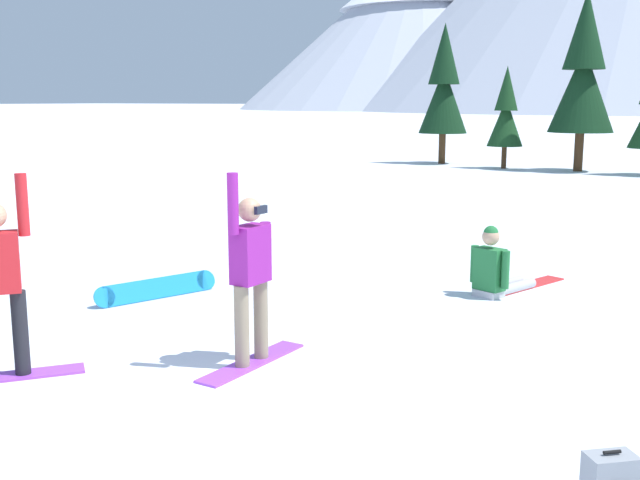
{
  "coord_description": "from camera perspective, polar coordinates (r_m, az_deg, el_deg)",
  "views": [
    {
      "loc": [
        4.04,
        -4.49,
        2.69
      ],
      "look_at": [
        -0.43,
        3.59,
        1.0
      ],
      "focal_mm": 43.11,
      "sensor_mm": 36.0,
      "label": 1
    }
  ],
  "objects": [
    {
      "name": "snowboarder_midground",
      "position": [
        7.82,
        -5.17,
        -2.57
      ],
      "size": [
        0.37,
        1.51,
        2.0
      ],
      "color": "#993FD8",
      "rests_on": "ground_plane"
    },
    {
      "name": "ground_plane",
      "position": [
        6.62,
        -12.23,
        -13.89
      ],
      "size": [
        800.0,
        800.0,
        0.0
      ],
      "primitive_type": "plane",
      "color": "silver"
    },
    {
      "name": "pine_tree_twin",
      "position": [
        33.27,
        9.17,
        11.09
      ],
      "size": [
        2.03,
        2.03,
        5.84
      ],
      "color": "#472D19",
      "rests_on": "ground_plane"
    },
    {
      "name": "snowboarder_background",
      "position": [
        10.99,
        13.01,
        -2.21
      ],
      "size": [
        1.01,
        1.83,
        1.0
      ],
      "color": "#B7B7BC",
      "rests_on": "ground_plane"
    },
    {
      "name": "pine_tree_young",
      "position": [
        31.33,
        13.63,
        9.14
      ],
      "size": [
        1.39,
        1.39,
        3.98
      ],
      "color": "#472D19",
      "rests_on": "ground_plane"
    },
    {
      "name": "loose_snowboard_near_left",
      "position": [
        12.28,
        -22.67,
        -2.48
      ],
      "size": [
        1.14,
        1.48,
        0.25
      ],
      "color": "#1E8CD8",
      "rests_on": "ground_plane"
    },
    {
      "name": "loose_snowboard_far_spare",
      "position": [
        10.81,
        -12.01,
        -3.49
      ],
      "size": [
        0.8,
        1.75,
        0.28
      ],
      "color": "#1E8CD8",
      "rests_on": "ground_plane"
    },
    {
      "name": "peak_north_spur",
      "position": [
        224.5,
        7.54,
        15.66
      ],
      "size": [
        102.23,
        102.23,
        45.27
      ],
      "color": "#B2B7C6",
      "rests_on": "ground_plane"
    },
    {
      "name": "pine_tree_short",
      "position": [
        30.9,
        18.97,
        11.59
      ],
      "size": [
        2.41,
        2.41,
        6.68
      ],
      "color": "#472D19",
      "rests_on": "ground_plane"
    }
  ]
}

